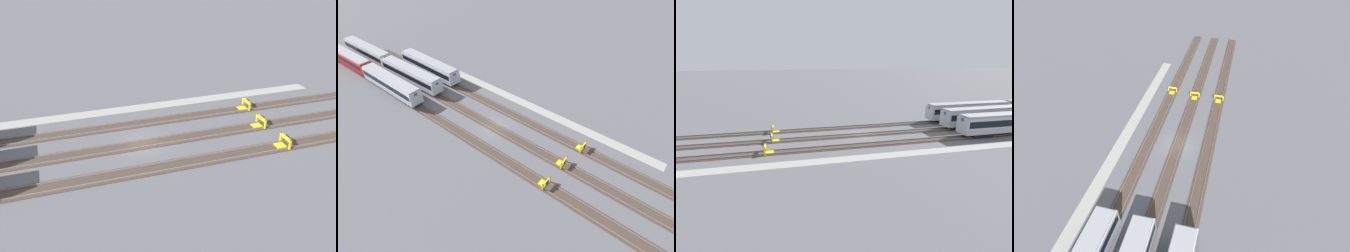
# 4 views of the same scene
# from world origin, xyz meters

# --- Properties ---
(ground_plane) EXTENTS (400.00, 400.00, 0.00)m
(ground_plane) POSITION_xyz_m (0.00, 0.00, 0.00)
(ground_plane) COLOR #5B5B60
(service_walkway) EXTENTS (54.00, 2.00, 0.01)m
(service_walkway) POSITION_xyz_m (0.00, -9.59, 0.00)
(service_walkway) COLOR #9E9E93
(service_walkway) RESTS_ON ground
(rail_track_nearest) EXTENTS (90.00, 2.24, 0.21)m
(rail_track_nearest) POSITION_xyz_m (0.00, -5.05, 0.04)
(rail_track_nearest) COLOR #47382D
(rail_track_nearest) RESTS_ON ground
(rail_track_near_inner) EXTENTS (90.00, 2.24, 0.21)m
(rail_track_near_inner) POSITION_xyz_m (0.00, 0.00, 0.04)
(rail_track_near_inner) COLOR #47382D
(rail_track_near_inner) RESTS_ON ground
(rail_track_middle) EXTENTS (90.00, 2.24, 0.21)m
(rail_track_middle) POSITION_xyz_m (0.00, 5.05, 0.04)
(rail_track_middle) COLOR #47382D
(rail_track_middle) RESTS_ON ground
(subway_car_front_row_leftmost) EXTENTS (18.02, 2.98, 3.70)m
(subway_car_front_row_leftmost) POSITION_xyz_m (24.66, -5.10, 2.04)
(subway_car_front_row_leftmost) COLOR #B7BABF
(subway_car_front_row_leftmost) RESTS_ON ground
(subway_car_front_row_left_inner) EXTENTS (18.06, 3.26, 3.70)m
(subway_car_front_row_left_inner) POSITION_xyz_m (24.66, -0.00, 2.04)
(subway_car_front_row_left_inner) COLOR #B7BABF
(subway_car_front_row_left_inner) RESTS_ON ground
(subway_car_front_row_rightmost) EXTENTS (18.00, 2.85, 3.70)m
(subway_car_front_row_rightmost) POSITION_xyz_m (24.66, 5.02, 2.04)
(subway_car_front_row_rightmost) COLOR #B7BABF
(subway_car_front_row_rightmost) RESTS_ON ground
(bumper_stop_nearest_track) EXTENTS (1.35, 2.00, 1.22)m
(bumper_stop_nearest_track) POSITION_xyz_m (-14.98, -5.05, 0.51)
(bumper_stop_nearest_track) COLOR yellow
(bumper_stop_nearest_track) RESTS_ON ground
(bumper_stop_near_inner_track) EXTENTS (1.37, 2.01, 1.22)m
(bumper_stop_near_inner_track) POSITION_xyz_m (-14.21, 0.01, 0.51)
(bumper_stop_near_inner_track) COLOR yellow
(bumper_stop_near_inner_track) RESTS_ON ground
(bumper_stop_middle_track) EXTENTS (1.36, 2.00, 1.22)m
(bumper_stop_middle_track) POSITION_xyz_m (-14.23, 5.04, 0.51)
(bumper_stop_middle_track) COLOR yellow
(bumper_stop_middle_track) RESTS_ON ground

